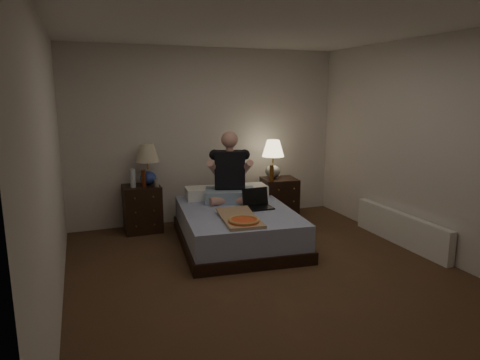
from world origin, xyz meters
name	(u,v)px	position (x,y,z in m)	size (l,w,h in m)	color
floor	(271,277)	(0.00, 0.00, 0.00)	(4.00, 4.50, 0.00)	brown
ceiling	(274,23)	(0.00, 0.00, 2.50)	(4.00, 4.50, 0.00)	white
wall_back	(207,136)	(0.00, 2.25, 1.25)	(4.00, 2.50, 0.00)	silver
wall_front	(464,221)	(0.00, -2.25, 1.25)	(4.00, 2.50, 0.00)	silver
wall_left	(50,170)	(-2.00, 0.00, 1.25)	(4.50, 2.50, 0.00)	silver
wall_right	(432,148)	(2.00, 0.00, 1.25)	(4.50, 2.50, 0.00)	silver
bed	(237,226)	(0.02, 1.07, 0.22)	(1.33, 1.77, 0.44)	#5367A6
nightstand_left	(142,208)	(-1.02, 2.00, 0.32)	(0.49, 0.44, 0.63)	black
nightstand_right	(279,199)	(0.96, 1.79, 0.32)	(0.49, 0.44, 0.63)	black
lamp_left	(148,165)	(-0.92, 2.02, 0.91)	(0.32, 0.32, 0.56)	navy
lamp_right	(273,159)	(0.89, 1.88, 0.91)	(0.32, 0.32, 0.56)	gray
water_bottle	(133,178)	(-1.13, 1.93, 0.76)	(0.07, 0.07, 0.25)	silver
soda_can	(156,183)	(-0.84, 1.86, 0.68)	(0.07, 0.07, 0.10)	#A4A49F
beer_bottle_left	(144,179)	(-0.99, 1.89, 0.75)	(0.06, 0.06, 0.23)	#51200B
beer_bottle_right	(272,173)	(0.77, 1.66, 0.75)	(0.06, 0.06, 0.23)	#60320D
person	(230,167)	(0.08, 1.49, 0.91)	(0.66, 0.52, 0.93)	black
laptop	(259,199)	(0.29, 1.01, 0.56)	(0.34, 0.28, 0.24)	black
pizza_box	(244,221)	(-0.13, 0.44, 0.48)	(0.40, 0.76, 0.08)	tan
radiator	(401,229)	(1.93, 0.32, 0.20)	(0.10, 1.60, 0.40)	white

